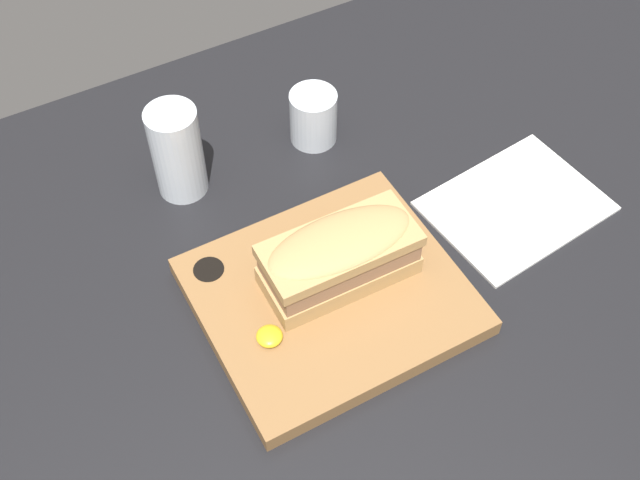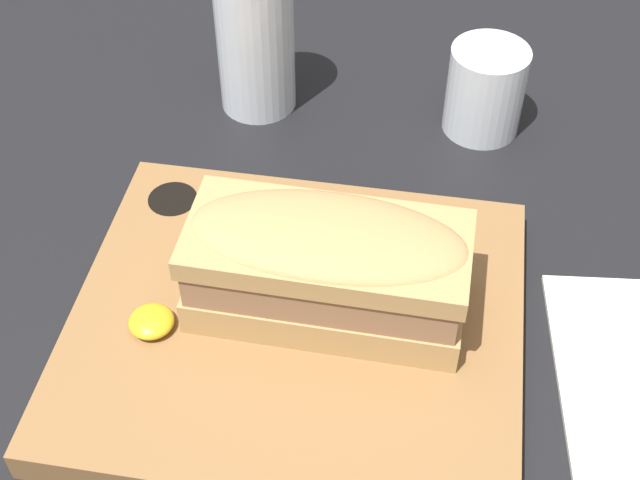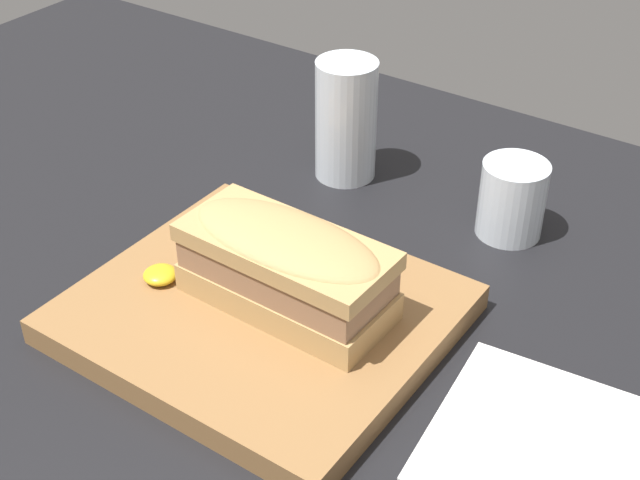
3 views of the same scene
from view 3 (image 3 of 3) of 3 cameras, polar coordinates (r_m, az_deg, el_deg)
dining_table at (r=75.66cm, az=-2.06°, el=-6.03°), size 148.28×94.33×2.00cm
serving_board at (r=74.47cm, az=-3.80°, el=-4.68°), size 29.02×25.70×2.42cm
sandwich at (r=70.77cm, az=-2.20°, el=-1.69°), size 17.59×8.17×7.49cm
mustard_dollop at (r=76.72cm, az=-10.19°, el=-2.20°), size 2.91×2.91×1.16cm
water_glass at (r=92.43cm, az=1.67°, el=7.21°), size 6.37×6.37×12.76cm
wine_glass at (r=85.86cm, az=12.18°, el=2.46°), size 6.30×6.30×7.46cm
napkin at (r=67.00cm, az=16.39°, el=-13.25°), size 22.75×18.03×0.40cm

